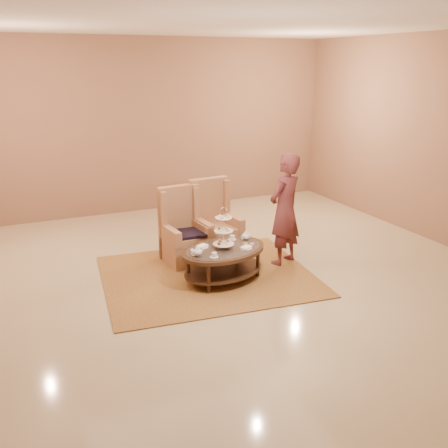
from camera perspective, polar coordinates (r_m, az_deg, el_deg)
name	(u,v)px	position (r m, az deg, el deg)	size (l,w,h in m)	color
ground	(228,279)	(7.28, 0.41, -6.32)	(8.00, 8.00, 0.00)	#BAAE8A
ceiling	(228,279)	(7.28, 0.41, -6.32)	(8.00, 8.00, 0.02)	silver
wall_back	(147,127)	(10.48, -8.79, 10.94)	(8.00, 0.04, 3.50)	#8F654E
wall_right	(448,142)	(9.14, 24.23, 8.59)	(0.04, 8.00, 3.50)	#8F654E
rug	(208,276)	(7.37, -1.89, -5.92)	(3.22, 2.78, 0.02)	olive
tea_table	(224,254)	(7.11, -0.05, -3.44)	(1.50, 1.21, 1.09)	black
armchair_left	(183,237)	(7.83, -4.67, -1.45)	(0.70, 0.72, 1.18)	#A9754F
armchair_right	(214,230)	(8.09, -1.14, -0.64)	(0.73, 0.75, 1.23)	#A9754F
person	(285,210)	(7.61, 6.97, 1.63)	(0.75, 0.64, 1.74)	#5B272A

